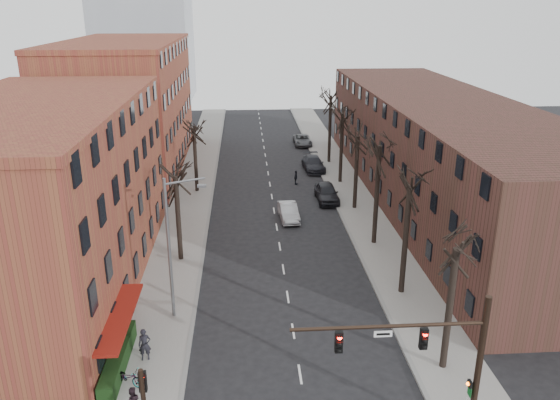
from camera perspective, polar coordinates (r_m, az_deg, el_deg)
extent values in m
cube|color=gray|center=(57.77, -8.97, 1.24)|extent=(4.00, 90.00, 0.15)
cube|color=gray|center=(58.50, 6.83, 1.58)|extent=(4.00, 90.00, 0.15)
cube|color=brown|center=(39.04, -23.63, -0.16)|extent=(12.00, 26.00, 12.00)
cube|color=brown|center=(65.94, -15.68, 9.28)|extent=(12.00, 28.00, 14.00)
cube|color=#482721|center=(54.59, 16.31, 4.98)|extent=(12.00, 50.00, 10.00)
cube|color=maroon|center=(32.13, -15.88, -15.62)|extent=(1.20, 7.00, 0.15)
cube|color=black|center=(30.99, -16.55, -15.69)|extent=(0.80, 6.00, 1.00)
cylinder|color=black|center=(25.53, 19.98, -16.51)|extent=(0.28, 0.28, 7.20)
cylinder|color=black|center=(22.94, 11.28, -12.82)|extent=(8.00, 0.16, 0.16)
cube|color=black|center=(23.70, 14.78, -13.83)|extent=(0.32, 0.22, 0.95)
cube|color=black|center=(22.90, 6.16, -14.53)|extent=(0.32, 0.22, 0.95)
cube|color=silver|center=(23.08, 10.72, -13.59)|extent=(0.75, 0.04, 0.28)
cube|color=black|center=(25.78, 19.22, -17.68)|extent=(0.12, 0.30, 0.30)
cube|color=black|center=(24.13, -14.16, -17.91)|extent=(0.32, 0.22, 0.95)
cylinder|color=slate|center=(32.93, -11.50, -5.25)|extent=(0.20, 0.20, 9.00)
cylinder|color=slate|center=(31.24, -10.03, 1.94)|extent=(2.39, 0.12, 0.46)
cube|color=slate|center=(31.24, -8.18, 1.46)|extent=(0.50, 0.22, 0.14)
imported|color=#A4A5AB|center=(48.77, 0.89, -1.24)|extent=(1.80, 4.44, 1.43)
imported|color=black|center=(53.49, 4.90, 0.78)|extent=(2.10, 5.06, 1.71)
imported|color=black|center=(63.48, 3.50, 3.83)|extent=(2.47, 5.56, 1.59)
imported|color=#4E5155|center=(75.03, 2.36, 6.27)|extent=(2.36, 4.98, 1.37)
imported|color=black|center=(31.02, -13.96, -14.46)|extent=(0.72, 0.54, 1.82)
imported|color=black|center=(58.27, 1.67, 2.36)|extent=(0.57, 0.96, 1.54)
imported|color=gray|center=(29.70, -15.68, -17.37)|extent=(1.94, 1.31, 0.97)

